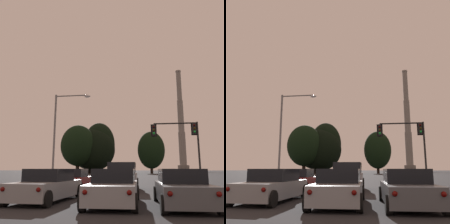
{
  "view_description": "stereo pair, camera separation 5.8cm",
  "coord_description": "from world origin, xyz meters",
  "views": [
    {
      "loc": [
        1.72,
        -2.79,
        1.41
      ],
      "look_at": [
        -2.07,
        23.31,
        7.18
      ],
      "focal_mm": 42.0,
      "sensor_mm": 36.0,
      "label": 1
    },
    {
      "loc": [
        1.77,
        -2.78,
        1.41
      ],
      "look_at": [
        -2.07,
        23.31,
        7.18
      ],
      "focal_mm": 42.0,
      "sensor_mm": 36.0,
      "label": 2
    }
  ],
  "objects": [
    {
      "name": "treeline_far_right",
      "position": [
        -18.21,
        83.05,
        7.3
      ],
      "size": [
        12.67,
        11.4,
        13.34
      ],
      "color": "black",
      "rests_on": "ground_plane"
    },
    {
      "name": "suv_center_lane_front",
      "position": [
        -0.22,
        15.56,
        0.9
      ],
      "size": [
        2.24,
        4.96,
        1.86
      ],
      "rotation": [
        0.0,
        0.0,
        0.03
      ],
      "color": "gray",
      "rests_on": "ground_plane"
    },
    {
      "name": "treeline_center_right",
      "position": [
        -16.33,
        81.29,
        7.58
      ],
      "size": [
        13.51,
        12.16,
        14.34
      ],
      "color": "black",
      "rests_on": "ground_plane"
    },
    {
      "name": "treeline_left_mid",
      "position": [
        2.0,
        83.3,
        7.45
      ],
      "size": [
        8.71,
        7.84,
        13.42
      ],
      "color": "black",
      "rests_on": "ground_plane"
    },
    {
      "name": "traffic_light_overhead_right",
      "position": [
        4.85,
        23.39,
        4.52
      ],
      "size": [
        4.7,
        0.5,
        5.94
      ],
      "color": "black",
      "rests_on": "ground_plane"
    },
    {
      "name": "street_lamp",
      "position": [
        -7.24,
        22.39,
        5.53
      ],
      "size": [
        3.75,
        0.36,
        8.97
      ],
      "color": "slate",
      "rests_on": "ground_plane"
    },
    {
      "name": "treeline_center_left",
      "position": [
        -15.0,
        82.67,
        9.27
      ],
      "size": [
        10.38,
        9.34,
        16.57
      ],
      "color": "black",
      "rests_on": "ground_plane"
    },
    {
      "name": "hatchback_left_lane_front",
      "position": [
        -3.52,
        15.35,
        0.66
      ],
      "size": [
        1.97,
        4.13,
        1.44
      ],
      "rotation": [
        0.0,
        0.0,
        -0.02
      ],
      "color": "maroon",
      "rests_on": "ground_plane"
    },
    {
      "name": "smokestack",
      "position": [
        19.18,
        145.27,
        22.51
      ],
      "size": [
        6.09,
        6.09,
        57.5
      ],
      "color": "slate",
      "rests_on": "ground_plane"
    },
    {
      "name": "sedan_left_lane_second",
      "position": [
        -2.95,
        8.99,
        0.67
      ],
      "size": [
        2.19,
        4.78,
        1.43
      ],
      "rotation": [
        0.0,
        0.0,
        -0.05
      ],
      "color": "gray",
      "rests_on": "ground_plane"
    },
    {
      "name": "treeline_far_left",
      "position": [
        -20.7,
        77.27,
        8.67
      ],
      "size": [
        10.9,
        9.81,
        15.07
      ],
      "color": "black",
      "rests_on": "ground_plane"
    },
    {
      "name": "sedan_right_lane_second",
      "position": [
        2.88,
        8.06,
        0.67
      ],
      "size": [
        2.18,
        4.77,
        1.43
      ],
      "rotation": [
        0.0,
        0.0,
        0.05
      ],
      "color": "#4C4F54",
      "rests_on": "ground_plane"
    },
    {
      "name": "sedan_center_lane_second",
      "position": [
        0.21,
        8.2,
        0.67
      ],
      "size": [
        2.14,
        4.76,
        1.43
      ],
      "rotation": [
        0.0,
        0.0,
        0.04
      ],
      "color": "gray",
      "rests_on": "ground_plane"
    }
  ]
}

